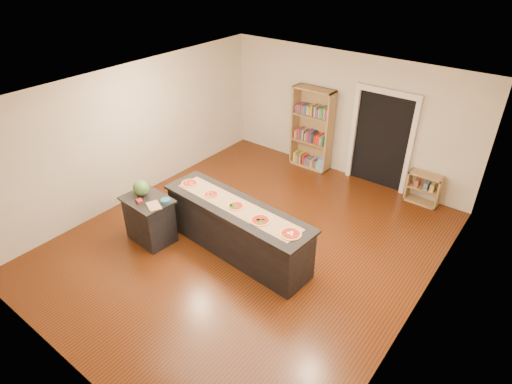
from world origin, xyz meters
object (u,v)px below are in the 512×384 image
Objects in this scene: side_counter at (150,219)px; low_shelf at (423,189)px; bookshelf at (312,129)px; waste_bin at (322,164)px; watermelon at (141,188)px; kitchen_island at (237,229)px.

low_shelf is (3.53, 4.32, -0.10)m from side_counter.
bookshelf is 5.84× the size of waste_bin.
low_shelf is at bearing 54.89° from side_counter.
waste_bin is (1.16, 4.26, -0.28)m from side_counter.
bookshelf reaches higher than watermelon.
watermelon is at bearing -154.68° from kitchen_island.
bookshelf is 0.89m from waste_bin.
kitchen_island is at bearing 21.24° from watermelon.
kitchen_island is 4.29× the size of low_shelf.
watermelon is (-0.18, 0.04, 0.58)m from side_counter.
waste_bin is 4.50m from watermelon.
waste_bin is at bearing 99.50° from kitchen_island.
watermelon is (-0.97, -4.25, 0.05)m from bookshelf.
watermelon reaches higher than low_shelf.
side_counter is at bearing -105.17° from waste_bin.
bookshelf reaches higher than side_counter.
kitchen_island is 1.65m from side_counter.
side_counter reaches higher than low_shelf.
side_counter is 0.46× the size of bookshelf.
side_counter reaches higher than waste_bin.
bookshelf is at bearing 77.17° from watermelon.
side_counter is 5.58m from low_shelf.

